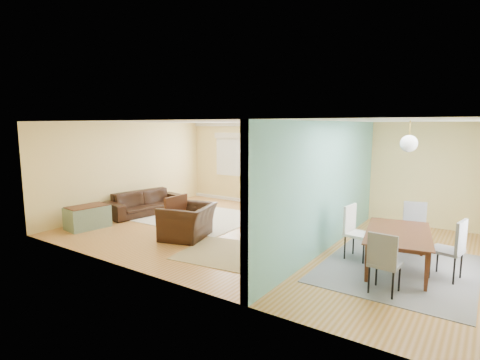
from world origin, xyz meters
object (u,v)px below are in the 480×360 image
at_px(eames_chair, 188,221).
at_px(dining_table, 399,250).
at_px(credenza, 339,212).
at_px(green_chair, 314,209).
at_px(sofa, 146,203).

bearing_deg(eames_chair, dining_table, 83.15).
bearing_deg(dining_table, credenza, 31.96).
bearing_deg(green_chair, credenza, -172.52).
xyz_separation_m(eames_chair, credenza, (2.54, 2.68, 0.02)).
height_order(credenza, dining_table, credenza).
relative_size(eames_chair, dining_table, 0.61).
distance_m(sofa, green_chair, 4.74).
xyz_separation_m(sofa, green_chair, (4.32, 1.94, 0.01)).
bearing_deg(green_chair, dining_table, 168.38).
height_order(eames_chair, dining_table, eames_chair).
bearing_deg(credenza, sofa, -162.38).
height_order(sofa, dining_table, dining_table).
distance_m(sofa, dining_table, 6.90).
relative_size(green_chair, dining_table, 0.39).
xyz_separation_m(eames_chair, dining_table, (4.33, 0.72, -0.04)).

